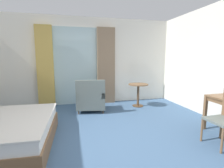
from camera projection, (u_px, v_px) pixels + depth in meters
name	position (u px, v px, depth m)	size (l,w,h in m)	color
ground	(95.00, 148.00, 2.99)	(6.74, 6.47, 0.10)	#426084
wall_back	(81.00, 61.00, 5.63)	(6.34, 0.12, 2.82)	white
balcony_glass_door	(77.00, 66.00, 5.54)	(1.46, 0.02, 2.48)	silver
curtain_panel_left	(45.00, 67.00, 5.22)	(0.49, 0.10, 2.49)	tan
curtain_panel_right	(106.00, 66.00, 5.67)	(0.59, 0.10, 2.49)	#897056
armchair_by_window	(91.00, 99.00, 4.85)	(0.89, 0.81, 0.93)	slate
round_cafe_table	(138.00, 90.00, 5.35)	(0.62, 0.62, 0.71)	brown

